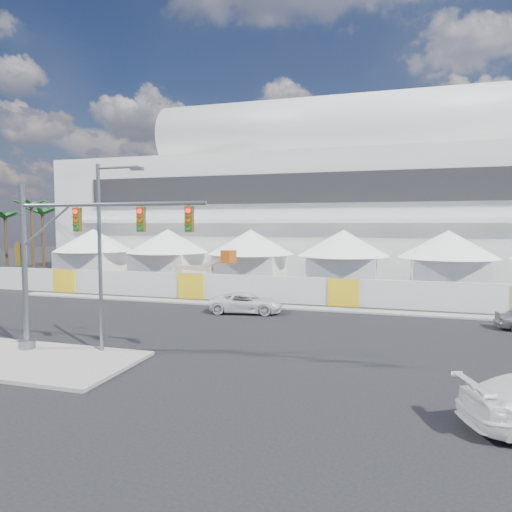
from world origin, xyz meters
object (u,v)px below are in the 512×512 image
(lot_car_c, at_px, (146,282))
(boom_lift, at_px, (192,280))
(streetlight_median, at_px, (104,245))
(pickup_curb, at_px, (246,303))
(lot_car_a, at_px, (461,294))
(traffic_mast, at_px, (59,260))

(lot_car_c, height_order, boom_lift, boom_lift)
(streetlight_median, relative_size, boom_lift, 1.10)
(pickup_curb, height_order, boom_lift, boom_lift)
(lot_car_a, distance_m, streetlight_median, 26.15)
(lot_car_a, bearing_deg, traffic_mast, 176.29)
(lot_car_c, bearing_deg, streetlight_median, -138.84)
(streetlight_median, bearing_deg, lot_car_a, 47.49)
(lot_car_a, relative_size, boom_lift, 0.55)
(lot_car_c, height_order, traffic_mast, traffic_mast)
(lot_car_a, xyz_separation_m, lot_car_c, (-26.17, -0.43, 0.03))
(pickup_curb, bearing_deg, streetlight_median, 156.46)
(pickup_curb, distance_m, boom_lift, 11.23)
(lot_car_c, bearing_deg, boom_lift, -64.74)
(streetlight_median, bearing_deg, pickup_curb, 74.18)
(lot_car_a, xyz_separation_m, traffic_mast, (-19.28, -19.69, 3.62))
(pickup_curb, height_order, lot_car_c, lot_car_c)
(lot_car_a, distance_m, traffic_mast, 27.80)
(lot_car_a, relative_size, streetlight_median, 0.50)
(streetlight_median, xyz_separation_m, boom_lift, (-4.55, 19.27, -3.98))
(pickup_curb, height_order, lot_car_a, lot_car_a)
(pickup_curb, distance_m, lot_car_c, 14.05)
(lot_car_a, height_order, lot_car_c, lot_car_c)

